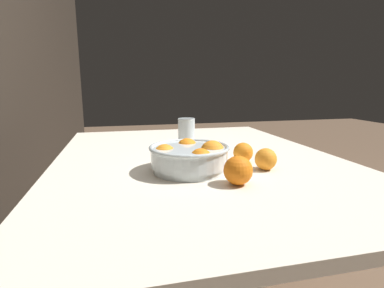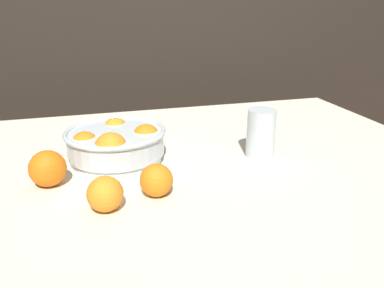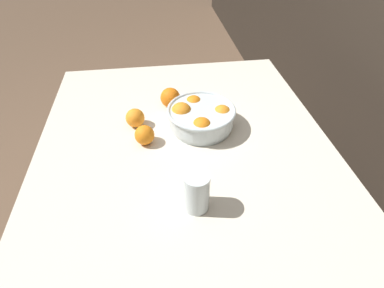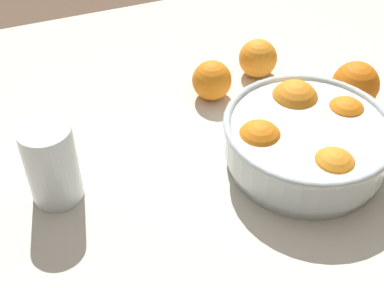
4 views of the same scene
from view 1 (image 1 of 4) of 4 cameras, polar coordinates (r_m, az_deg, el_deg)
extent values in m
cube|color=beige|center=(1.13, 1.02, -3.22)|extent=(1.39, 1.03, 0.03)
cylinder|color=#936B47|center=(1.96, 9.37, -7.75)|extent=(0.05, 0.05, 0.68)
cylinder|color=#936B47|center=(1.82, -18.52, -9.67)|extent=(0.05, 0.05, 0.68)
cylinder|color=silver|center=(0.95, -0.54, -4.62)|extent=(0.23, 0.23, 0.02)
cylinder|color=silver|center=(0.94, -0.55, -2.38)|extent=(0.24, 0.24, 0.06)
torus|color=silver|center=(0.93, -0.55, -0.68)|extent=(0.25, 0.25, 0.01)
sphere|color=orange|center=(1.01, -0.93, -0.93)|extent=(0.07, 0.07, 0.07)
sphere|color=orange|center=(0.93, -5.22, -2.16)|extent=(0.07, 0.07, 0.07)
sphere|color=orange|center=(0.87, 1.69, -3.08)|extent=(0.07, 0.07, 0.07)
sphere|color=orange|center=(0.94, 3.85, -1.72)|extent=(0.08, 0.08, 0.08)
cylinder|color=#F4A314|center=(1.30, -1.27, 1.45)|extent=(0.06, 0.06, 0.09)
cylinder|color=silver|center=(1.30, -1.28, 2.17)|extent=(0.07, 0.07, 0.12)
sphere|color=orange|center=(0.99, 13.87, -2.80)|extent=(0.07, 0.07, 0.07)
sphere|color=orange|center=(1.07, 9.70, -1.59)|extent=(0.07, 0.07, 0.07)
sphere|color=orange|center=(0.83, 8.77, -5.00)|extent=(0.08, 0.08, 0.08)
camera|label=2|loc=(1.39, 40.38, 13.30)|focal=35.00mm
camera|label=3|loc=(1.86, -2.19, 24.57)|focal=28.00mm
camera|label=4|loc=(1.33, -28.01, 23.32)|focal=50.00mm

